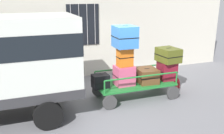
{
  "coord_description": "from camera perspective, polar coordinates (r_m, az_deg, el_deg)",
  "views": [
    {
      "loc": [
        -2.54,
        -6.76,
        3.13
      ],
      "look_at": [
        -0.1,
        -0.2,
        1.07
      ],
      "focal_mm": 40.48,
      "sensor_mm": 36.0,
      "label": 1
    }
  ],
  "objects": [
    {
      "name": "ground_plane",
      "position": [
        7.87,
        0.18,
        -7.05
      ],
      "size": [
        40.0,
        40.0,
        0.0
      ],
      "primitive_type": "plane",
      "color": "slate"
    },
    {
      "name": "building_wall",
      "position": [
        9.69,
        -5.28,
        12.56
      ],
      "size": [
        12.0,
        0.38,
        5.0
      ],
      "color": "beige",
      "rests_on": "ground"
    },
    {
      "name": "luggage_cart",
      "position": [
        7.8,
        5.3,
        -4.3
      ],
      "size": [
        2.47,
        1.09,
        0.47
      ],
      "color": "#1E722D",
      "rests_on": "ground"
    },
    {
      "name": "cart_railing",
      "position": [
        7.67,
        5.38,
        -1.43
      ],
      "size": [
        2.35,
        0.95,
        0.39
      ],
      "color": "#1E722D",
      "rests_on": "luggage_cart"
    },
    {
      "name": "suitcase_left_bottom",
      "position": [
        7.35,
        -2.64,
        -3.2
      ],
      "size": [
        0.49,
        0.39,
        0.4
      ],
      "color": "black",
      "rests_on": "luggage_cart"
    },
    {
      "name": "suitcase_midleft_bottom",
      "position": [
        7.55,
        2.77,
        -1.91
      ],
      "size": [
        0.58,
        0.5,
        0.59
      ],
      "color": "#CC4C72",
      "rests_on": "luggage_cart"
    },
    {
      "name": "suitcase_midleft_middle",
      "position": [
        7.36,
        2.91,
        2.3
      ],
      "size": [
        0.45,
        0.33,
        0.56
      ],
      "color": "orange",
      "rests_on": "suitcase_midleft_bottom"
    },
    {
      "name": "suitcase_midleft_top",
      "position": [
        7.26,
        2.9,
        6.86
      ],
      "size": [
        0.62,
        0.67,
        0.62
      ],
      "color": "#3372C6",
      "rests_on": "suitcase_midleft_middle"
    },
    {
      "name": "suitcase_center_bottom",
      "position": [
        7.85,
        7.85,
        -1.89
      ],
      "size": [
        0.64,
        0.71,
        0.44
      ],
      "color": "brown",
      "rests_on": "luggage_cart"
    },
    {
      "name": "suitcase_midright_bottom",
      "position": [
        8.23,
        12.26,
        -0.73
      ],
      "size": [
        0.54,
        0.59,
        0.59
      ],
      "color": "maroon",
      "rests_on": "luggage_cart"
    },
    {
      "name": "suitcase_midright_middle",
      "position": [
        8.08,
        12.6,
        2.68
      ],
      "size": [
        0.64,
        0.75,
        0.44
      ],
      "color": "#4C5119",
      "rests_on": "suitcase_midright_bottom"
    },
    {
      "name": "backpack",
      "position": [
        8.68,
        14.28,
        -3.76
      ],
      "size": [
        0.27,
        0.22,
        0.44
      ],
      "color": "maroon",
      "rests_on": "ground"
    }
  ]
}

